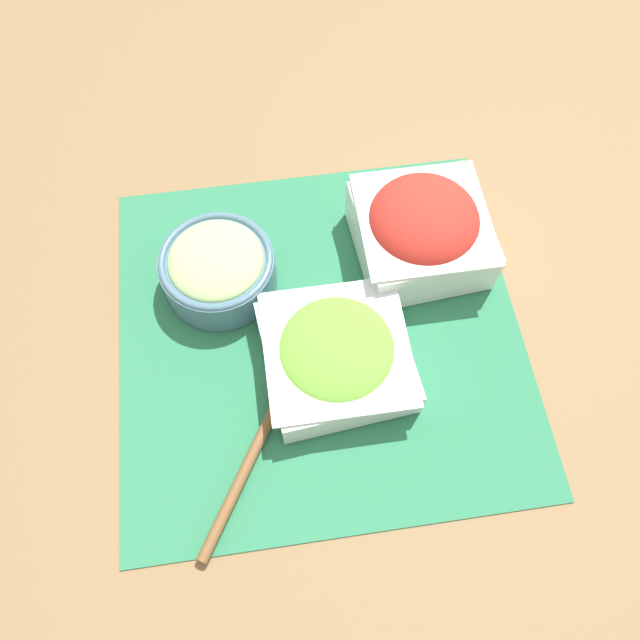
{
  "coord_description": "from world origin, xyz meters",
  "views": [
    {
      "loc": [
        0.31,
        -0.04,
        0.67
      ],
      "look_at": [
        0.0,
        0.0,
        0.03
      ],
      "focal_mm": 35.0,
      "sensor_mm": 36.0,
      "label": 1
    }
  ],
  "objects": [
    {
      "name": "tomato_bowl",
      "position": [
        -0.09,
        0.14,
        0.05
      ],
      "size": [
        0.16,
        0.16,
        0.1
      ],
      "color": "white",
      "rests_on": "placemat"
    },
    {
      "name": "placemat",
      "position": [
        0.0,
        0.0,
        0.0
      ],
      "size": [
        0.46,
        0.47,
        0.0
      ],
      "color": "#2D7A51",
      "rests_on": "ground_plane"
    },
    {
      "name": "cucumber_bowl",
      "position": [
        -0.08,
        -0.11,
        0.04
      ],
      "size": [
        0.14,
        0.14,
        0.06
      ],
      "color": "slate",
      "rests_on": "placemat"
    },
    {
      "name": "lettuce_bowl",
      "position": [
        0.04,
        0.01,
        0.03
      ],
      "size": [
        0.17,
        0.17,
        0.06
      ],
      "color": "white",
      "rests_on": "placemat"
    },
    {
      "name": "ground_plane",
      "position": [
        0.0,
        0.0,
        0.0
      ],
      "size": [
        3.0,
        3.0,
        0.0
      ],
      "primitive_type": "plane",
      "color": "olive"
    },
    {
      "name": "wooden_spoon",
      "position": [
        0.08,
        -0.06,
        0.02
      ],
      "size": [
        0.22,
        0.15,
        0.03
      ],
      "color": "brown",
      "rests_on": "placemat"
    }
  ]
}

